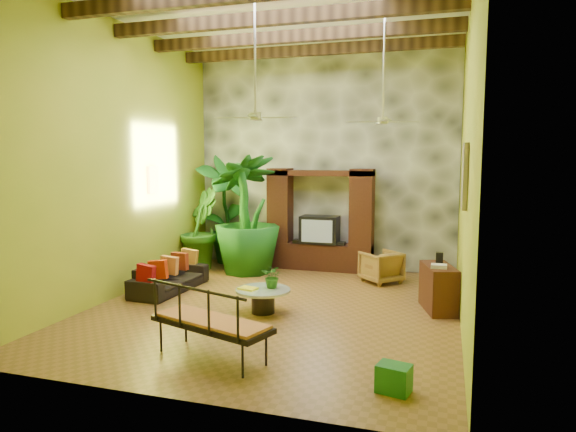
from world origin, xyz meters
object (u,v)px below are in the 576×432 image
(wicker_armchair, at_px, (381,267))
(iron_bench, at_px, (209,320))
(green_bin, at_px, (394,378))
(ceiling_fan_front, at_px, (255,103))
(tall_plant_c, at_px, (247,214))
(coffee_table, at_px, (263,298))
(ceiling_fan_back, at_px, (383,109))
(sofa, at_px, (170,277))
(entertainment_center, at_px, (320,227))
(side_console, at_px, (438,288))
(tall_plant_b, at_px, (199,229))
(tall_plant_a, at_px, (225,209))

(wicker_armchair, distance_m, iron_bench, 5.00)
(green_bin, bearing_deg, ceiling_fan_front, 137.55)
(tall_plant_c, relative_size, iron_bench, 1.49)
(tall_plant_c, distance_m, coffee_table, 3.20)
(ceiling_fan_back, relative_size, sofa, 1.02)
(entertainment_center, height_order, wicker_armchair, entertainment_center)
(wicker_armchair, distance_m, side_console, 2.03)
(wicker_armchair, height_order, tall_plant_c, tall_plant_c)
(coffee_table, distance_m, side_console, 2.93)
(ceiling_fan_front, distance_m, coffee_table, 3.15)
(tall_plant_c, bearing_deg, entertainment_center, 28.45)
(wicker_armchair, xyz_separation_m, side_console, (1.15, -1.67, 0.06))
(entertainment_center, bearing_deg, sofa, -130.36)
(ceiling_fan_front, height_order, tall_plant_c, ceiling_fan_front)
(side_console, bearing_deg, coffee_table, -175.94)
(tall_plant_b, bearing_deg, ceiling_fan_back, -15.42)
(ceiling_fan_back, xyz_separation_m, sofa, (-3.90, -0.77, -3.14))
(ceiling_fan_front, relative_size, ceiling_fan_back, 1.00)
(ceiling_fan_front, relative_size, coffee_table, 2.05)
(tall_plant_c, bearing_deg, coffee_table, -63.27)
(side_console, bearing_deg, green_bin, -112.81)
(ceiling_fan_front, xyz_separation_m, ceiling_fan_back, (1.80, 1.60, 0.00))
(ceiling_fan_back, xyz_separation_m, tall_plant_b, (-4.25, 1.17, -2.47))
(coffee_table, bearing_deg, entertainment_center, 88.26)
(tall_plant_a, height_order, tall_plant_b, tall_plant_a)
(tall_plant_a, bearing_deg, ceiling_fan_front, -58.90)
(tall_plant_c, bearing_deg, wicker_armchair, -0.65)
(entertainment_center, bearing_deg, tall_plant_b, -163.92)
(entertainment_center, relative_size, tall_plant_c, 0.92)
(sofa, relative_size, tall_plant_b, 0.98)
(ceiling_fan_front, height_order, wicker_armchair, ceiling_fan_front)
(ceiling_fan_back, bearing_deg, ceiling_fan_front, -138.37)
(entertainment_center, relative_size, iron_bench, 1.37)
(tall_plant_b, bearing_deg, tall_plant_a, 68.34)
(green_bin, bearing_deg, wicker_armchair, 98.63)
(ceiling_fan_back, distance_m, green_bin, 5.07)
(entertainment_center, xyz_separation_m, iron_bench, (-0.07, -5.57, -0.44))
(coffee_table, relative_size, iron_bench, 0.52)
(entertainment_center, xyz_separation_m, coffee_table, (-0.11, -3.49, -0.71))
(tall_plant_a, xyz_separation_m, side_console, (4.99, -2.51, -0.94))
(green_bin, bearing_deg, iron_bench, 175.06)
(wicker_armchair, distance_m, tall_plant_c, 3.12)
(tall_plant_a, height_order, tall_plant_c, tall_plant_a)
(wicker_armchair, height_order, iron_bench, iron_bench)
(sofa, relative_size, wicker_armchair, 2.55)
(sofa, bearing_deg, ceiling_fan_back, -76.16)
(sofa, distance_m, side_console, 4.96)
(entertainment_center, distance_m, side_console, 3.69)
(ceiling_fan_back, height_order, tall_plant_a, ceiling_fan_back)
(entertainment_center, distance_m, tall_plant_c, 1.70)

